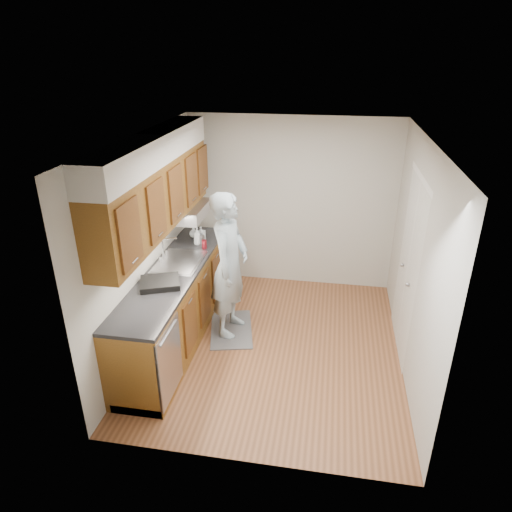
{
  "coord_description": "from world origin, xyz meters",
  "views": [
    {
      "loc": [
        0.57,
        -4.58,
        3.33
      ],
      "look_at": [
        -0.26,
        0.25,
        1.07
      ],
      "focal_mm": 32.0,
      "sensor_mm": 36.0,
      "label": 1
    }
  ],
  "objects_px": {
    "person": "(229,256)",
    "soda_can": "(204,244)",
    "soap_bottle_a": "(197,236)",
    "dish_rack": "(160,283)",
    "soap_bottle_c": "(194,232)",
    "steel_can": "(202,240)",
    "soap_bottle_b": "(201,233)"
  },
  "relations": [
    {
      "from": "soap_bottle_c",
      "to": "soda_can",
      "type": "height_order",
      "value": "soap_bottle_c"
    },
    {
      "from": "soda_can",
      "to": "soap_bottle_c",
      "type": "bearing_deg",
      "value": 125.14
    },
    {
      "from": "person",
      "to": "soap_bottle_a",
      "type": "bearing_deg",
      "value": 53.8
    },
    {
      "from": "soap_bottle_a",
      "to": "soda_can",
      "type": "relative_size",
      "value": 2.11
    },
    {
      "from": "soda_can",
      "to": "steel_can",
      "type": "xyz_separation_m",
      "value": [
        -0.07,
        0.12,
        0.01
      ]
    },
    {
      "from": "soap_bottle_a",
      "to": "dish_rack",
      "type": "relative_size",
      "value": 0.58
    },
    {
      "from": "person",
      "to": "steel_can",
      "type": "distance_m",
      "value": 0.73
    },
    {
      "from": "person",
      "to": "steel_can",
      "type": "xyz_separation_m",
      "value": [
        -0.49,
        0.53,
        -0.05
      ]
    },
    {
      "from": "person",
      "to": "soda_can",
      "type": "relative_size",
      "value": 17.78
    },
    {
      "from": "dish_rack",
      "to": "soap_bottle_c",
      "type": "bearing_deg",
      "value": 70.02
    },
    {
      "from": "soap_bottle_b",
      "to": "soap_bottle_c",
      "type": "distance_m",
      "value": 0.17
    },
    {
      "from": "person",
      "to": "dish_rack",
      "type": "relative_size",
      "value": 4.93
    },
    {
      "from": "steel_can",
      "to": "soda_can",
      "type": "bearing_deg",
      "value": -62.04
    },
    {
      "from": "soda_can",
      "to": "dish_rack",
      "type": "distance_m",
      "value": 1.08
    },
    {
      "from": "person",
      "to": "soda_can",
      "type": "xyz_separation_m",
      "value": [
        -0.43,
        0.41,
        -0.05
      ]
    },
    {
      "from": "steel_can",
      "to": "dish_rack",
      "type": "distance_m",
      "value": 1.19
    },
    {
      "from": "soap_bottle_b",
      "to": "soda_can",
      "type": "relative_size",
      "value": 1.74
    },
    {
      "from": "soap_bottle_c",
      "to": "soap_bottle_a",
      "type": "bearing_deg",
      "value": -62.73
    },
    {
      "from": "soap_bottle_c",
      "to": "steel_can",
      "type": "height_order",
      "value": "soap_bottle_c"
    },
    {
      "from": "soap_bottle_a",
      "to": "soda_can",
      "type": "bearing_deg",
      "value": -43.25
    },
    {
      "from": "soap_bottle_b",
      "to": "soda_can",
      "type": "distance_m",
      "value": 0.28
    },
    {
      "from": "soap_bottle_c",
      "to": "dish_rack",
      "type": "height_order",
      "value": "soap_bottle_c"
    },
    {
      "from": "person",
      "to": "soap_bottle_c",
      "type": "relative_size",
      "value": 13.28
    },
    {
      "from": "soap_bottle_a",
      "to": "dish_rack",
      "type": "xyz_separation_m",
      "value": [
        -0.08,
        -1.18,
        -0.09
      ]
    },
    {
      "from": "soap_bottle_a",
      "to": "steel_can",
      "type": "distance_m",
      "value": 0.09
    },
    {
      "from": "person",
      "to": "dish_rack",
      "type": "bearing_deg",
      "value": 143.1
    },
    {
      "from": "person",
      "to": "soda_can",
      "type": "bearing_deg",
      "value": 53.71
    },
    {
      "from": "dish_rack",
      "to": "soda_can",
      "type": "bearing_deg",
      "value": 57.35
    },
    {
      "from": "soap_bottle_a",
      "to": "steel_can",
      "type": "bearing_deg",
      "value": 3.25
    },
    {
      "from": "soap_bottle_b",
      "to": "dish_rack",
      "type": "height_order",
      "value": "soap_bottle_b"
    },
    {
      "from": "steel_can",
      "to": "soap_bottle_b",
      "type": "bearing_deg",
      "value": 108.73
    },
    {
      "from": "person",
      "to": "steel_can",
      "type": "height_order",
      "value": "person"
    }
  ]
}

